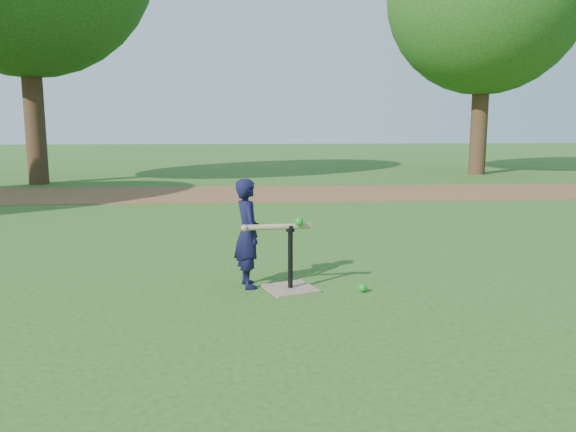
{
  "coord_description": "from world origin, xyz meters",
  "views": [
    {
      "loc": [
        -0.6,
        -4.93,
        1.53
      ],
      "look_at": [
        -0.21,
        0.41,
        0.65
      ],
      "focal_mm": 35.0,
      "sensor_mm": 36.0,
      "label": 1
    }
  ],
  "objects": [
    {
      "name": "dirt_strip",
      "position": [
        0.0,
        7.5,
        0.01
      ],
      "size": [
        24.0,
        3.0,
        0.01
      ],
      "primitive_type": "cube",
      "color": "brown",
      "rests_on": "ground"
    },
    {
      "name": "batting_tee",
      "position": [
        -0.21,
        0.11,
        0.11
      ],
      "size": [
        0.55,
        0.55,
        0.61
      ],
      "color": "#8D7459",
      "rests_on": "ground"
    },
    {
      "name": "wiffle_ball_ground",
      "position": [
        0.45,
        -0.01,
        0.04
      ],
      "size": [
        0.08,
        0.08,
        0.08
      ],
      "primitive_type": "sphere",
      "color": "#0D9621",
      "rests_on": "ground"
    },
    {
      "name": "child",
      "position": [
        -0.6,
        0.25,
        0.52
      ],
      "size": [
        0.33,
        0.42,
        1.03
      ],
      "primitive_type": "imported",
      "rotation": [
        0.0,
        0.0,
        1.81
      ],
      "color": "black",
      "rests_on": "ground"
    },
    {
      "name": "ground",
      "position": [
        0.0,
        0.0,
        0.0
      ],
      "size": [
        80.0,
        80.0,
        0.0
      ],
      "primitive_type": "plane",
      "color": "#285116",
      "rests_on": "ground"
    },
    {
      "name": "swing_action",
      "position": [
        -0.32,
        0.08,
        0.61
      ],
      "size": [
        0.63,
        0.13,
        0.12
      ],
      "color": "tan",
      "rests_on": "ground"
    }
  ]
}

